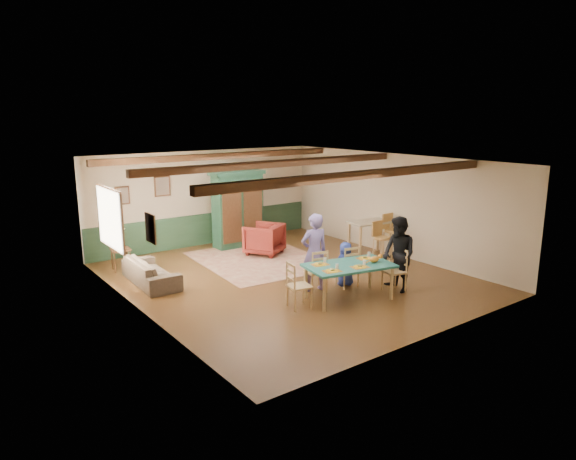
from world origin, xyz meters
TOP-DOWN VIEW (x-y plane):
  - floor at (0.00, 0.00)m, footprint 8.00×8.00m
  - wall_back at (0.00, 4.00)m, footprint 7.00×0.02m
  - wall_left at (-3.50, 0.00)m, footprint 0.02×8.00m
  - wall_right at (3.50, 0.00)m, footprint 0.02×8.00m
  - ceiling at (0.00, 0.00)m, footprint 7.00×8.00m
  - wainscot_back at (0.00, 3.98)m, footprint 6.95×0.03m
  - ceiling_beam_front at (0.00, -2.30)m, footprint 6.95×0.16m
  - ceiling_beam_mid at (0.00, 0.40)m, footprint 6.95×0.16m
  - ceiling_beam_back at (0.00, 3.00)m, footprint 6.95×0.16m
  - window_left at (-3.47, 1.70)m, footprint 0.06×1.60m
  - picture_left_wall at (-3.47, -0.60)m, footprint 0.04×0.42m
  - picture_back_a at (-1.30, 3.97)m, footprint 0.45×0.04m
  - picture_back_b at (-2.40, 3.97)m, footprint 0.38×0.04m
  - dining_table at (0.16, -1.84)m, footprint 1.92×1.31m
  - dining_chair_far_left at (-0.09, -1.07)m, footprint 0.49×0.50m
  - dining_chair_far_right at (0.68, -1.23)m, footprint 0.49×0.50m
  - dining_chair_end_left at (-0.94, -1.61)m, footprint 0.50×0.49m
  - dining_chair_end_right at (1.25, -2.07)m, footprint 0.50×0.49m
  - person_man at (-0.07, -1.00)m, footprint 0.68×0.52m
  - person_woman at (1.35, -2.09)m, footprint 0.75×0.89m
  - person_child at (0.69, -1.15)m, footprint 0.53×0.40m
  - cat at (0.66, -2.04)m, footprint 0.37×0.20m
  - place_setting_near_left at (-0.42, -1.97)m, footprint 0.44×0.37m
  - place_setting_near_center at (0.20, -2.10)m, footprint 0.44×0.37m
  - place_setting_far_left at (-0.32, -1.49)m, footprint 0.44×0.37m
  - place_setting_far_right at (0.73, -1.71)m, footprint 0.44×0.37m
  - area_rug at (0.28, 1.62)m, footprint 3.16×3.66m
  - armoire at (0.59, 3.21)m, footprint 1.54×0.65m
  - armchair at (0.70, 2.05)m, footprint 1.24×1.25m
  - sofa at (-2.70, 1.53)m, footprint 0.81×1.92m
  - end_table at (-2.90, 2.89)m, footprint 0.49×0.49m
  - table_lamp at (-2.90, 2.89)m, footprint 0.29×0.29m
  - counter_table at (2.90, 0.29)m, footprint 1.20×0.80m
  - bar_stool_left at (2.54, -0.49)m, footprint 0.40×0.44m
  - bar_stool_right at (3.25, -0.20)m, footprint 0.41×0.45m

SIDE VIEW (x-z plane):
  - floor at x=0.00m, z-range 0.00..0.00m
  - area_rug at x=0.28m, z-range 0.00..0.01m
  - end_table at x=-2.90m, z-range 0.00..0.54m
  - sofa at x=-2.70m, z-range 0.00..0.55m
  - dining_table at x=0.16m, z-range 0.00..0.73m
  - armchair at x=0.70m, z-range 0.00..0.84m
  - wainscot_back at x=0.00m, z-range 0.00..0.90m
  - dining_chair_far_left at x=-0.09m, z-range 0.00..0.93m
  - dining_chair_far_right at x=0.68m, z-range 0.00..0.93m
  - dining_chair_end_left at x=-0.94m, z-range 0.00..0.93m
  - dining_chair_end_right at x=1.25m, z-range 0.00..0.93m
  - counter_table at x=2.90m, z-range 0.00..0.93m
  - person_child at x=0.69m, z-range 0.00..0.98m
  - bar_stool_left at x=2.54m, z-range 0.00..1.09m
  - bar_stool_right at x=3.25m, z-range 0.00..1.15m
  - table_lamp at x=-2.90m, z-range 0.54..1.03m
  - place_setting_near_left at x=-0.42m, z-range 0.73..0.84m
  - place_setting_near_center at x=0.20m, z-range 0.73..0.84m
  - place_setting_far_left at x=-0.32m, z-range 0.73..0.84m
  - place_setting_far_right at x=0.73m, z-range 0.73..0.84m
  - person_woman at x=1.35m, z-range 0.00..1.61m
  - cat at x=0.66m, z-range 0.73..0.91m
  - person_man at x=-0.07m, z-range 0.00..1.68m
  - armoire at x=0.59m, z-range 0.00..2.15m
  - wall_back at x=0.00m, z-range 0.00..2.70m
  - wall_left at x=-3.50m, z-range 0.00..2.70m
  - wall_right at x=3.50m, z-range 0.00..2.70m
  - window_left at x=-3.47m, z-range 0.90..2.20m
  - picture_back_b at x=-2.40m, z-range 1.41..1.89m
  - picture_left_wall at x=-3.47m, z-range 1.49..2.01m
  - picture_back_a at x=-1.30m, z-range 1.52..2.08m
  - ceiling_beam_front at x=0.00m, z-range 2.53..2.69m
  - ceiling_beam_mid at x=0.00m, z-range 2.53..2.69m
  - ceiling_beam_back at x=0.00m, z-range 2.53..2.69m
  - ceiling at x=0.00m, z-range 2.69..2.71m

